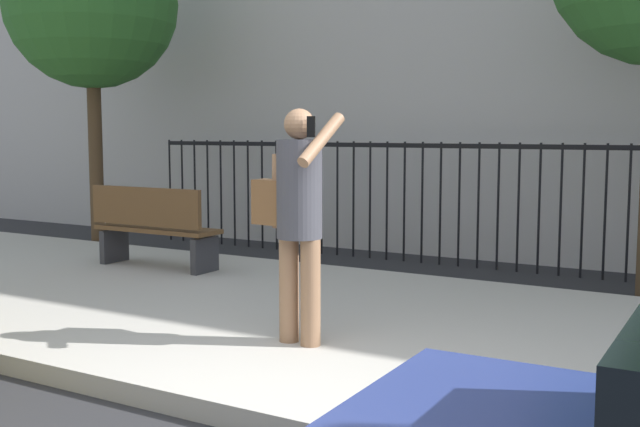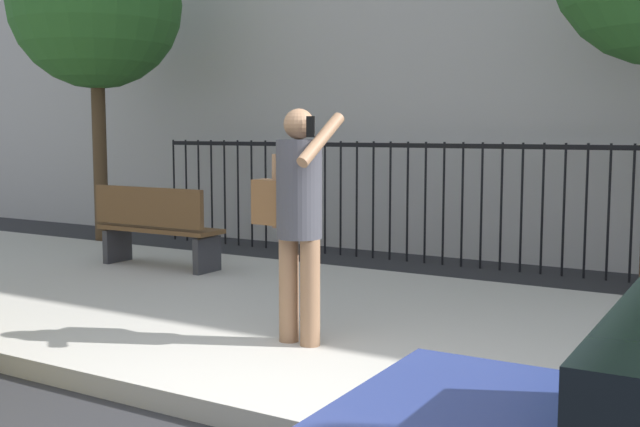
% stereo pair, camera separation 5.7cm
% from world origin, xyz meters
% --- Properties ---
extents(sidewalk, '(28.00, 4.40, 0.15)m').
position_xyz_m(sidewalk, '(0.00, 2.20, 0.07)').
color(sidewalk, '#B2ADA3').
rests_on(sidewalk, ground).
extents(iron_fence, '(12.03, 0.04, 1.60)m').
position_xyz_m(iron_fence, '(0.00, 5.90, 1.02)').
color(iron_fence, black).
rests_on(iron_fence, ground).
extents(pedestrian_on_phone, '(0.67, 0.51, 1.76)m').
position_xyz_m(pedestrian_on_phone, '(-0.73, 1.34, 1.17)').
color(pedestrian_on_phone, '#936B4C').
rests_on(pedestrian_on_phone, sidewalk).
extents(street_bench, '(1.60, 0.45, 0.95)m').
position_xyz_m(street_bench, '(-3.87, 3.18, 0.65)').
color(street_bench, brown).
rests_on(street_bench, sidewalk).
extents(street_tree_near, '(2.47, 2.47, 4.81)m').
position_xyz_m(street_tree_near, '(-6.24, 4.58, 3.56)').
color(street_tree_near, '#4C3823').
rests_on(street_tree_near, ground).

